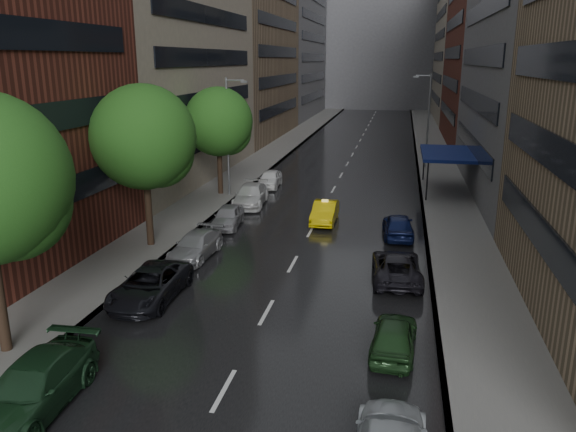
% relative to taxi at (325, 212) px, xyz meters
% --- Properties ---
extents(road, '(14.00, 140.00, 0.01)m').
position_rel_taxi_xyz_m(road, '(-0.59, 25.84, -0.70)').
color(road, black).
rests_on(road, ground).
extents(sidewalk_left, '(4.00, 140.00, 0.15)m').
position_rel_taxi_xyz_m(sidewalk_left, '(-9.59, 25.84, -0.63)').
color(sidewalk_left, gray).
rests_on(sidewalk_left, ground).
extents(sidewalk_right, '(4.00, 140.00, 0.15)m').
position_rel_taxi_xyz_m(sidewalk_right, '(8.41, 25.84, -0.63)').
color(sidewalk_right, gray).
rests_on(sidewalk_right, ground).
extents(buildings_left, '(8.00, 108.00, 38.00)m').
position_rel_taxi_xyz_m(buildings_left, '(-15.59, 34.63, 15.28)').
color(buildings_left, maroon).
rests_on(buildings_left, ground).
extents(buildings_right, '(8.05, 109.10, 36.00)m').
position_rel_taxi_xyz_m(buildings_right, '(14.41, 32.54, 14.33)').
color(buildings_right, '#937A5B').
rests_on(buildings_right, ground).
extents(building_far, '(40.00, 14.00, 32.00)m').
position_rel_taxi_xyz_m(building_far, '(-0.59, 93.84, 15.30)').
color(building_far, slate).
rests_on(building_far, ground).
extents(tree_mid, '(5.80, 5.80, 9.25)m').
position_rel_taxi_xyz_m(tree_mid, '(-9.19, -6.94, 5.63)').
color(tree_mid, '#382619').
rests_on(tree_mid, ground).
extents(tree_far, '(5.32, 5.32, 8.48)m').
position_rel_taxi_xyz_m(tree_far, '(-9.19, 6.10, 5.10)').
color(tree_far, '#382619').
rests_on(tree_far, ground).
extents(taxi, '(1.51, 4.28, 1.41)m').
position_rel_taxi_xyz_m(taxi, '(0.00, 0.00, 0.00)').
color(taxi, yellow).
rests_on(taxi, ground).
extents(parked_cars_left, '(2.59, 36.88, 1.56)m').
position_rel_taxi_xyz_m(parked_cars_left, '(-5.99, -7.36, 0.03)').
color(parked_cars_left, '#193820').
rests_on(parked_cars_left, ground).
extents(parked_cars_right, '(2.62, 25.07, 1.48)m').
position_rel_taxi_xyz_m(parked_cars_right, '(4.81, -12.40, -0.01)').
color(parked_cars_right, '#B6BCC1').
rests_on(parked_cars_right, ground).
extents(street_lamp_left, '(1.74, 0.22, 9.00)m').
position_rel_taxi_xyz_m(street_lamp_left, '(-8.31, 5.84, 4.19)').
color(street_lamp_left, gray).
rests_on(street_lamp_left, sidewalk_left).
extents(street_lamp_right, '(1.74, 0.22, 9.00)m').
position_rel_taxi_xyz_m(street_lamp_right, '(7.13, 20.84, 4.19)').
color(street_lamp_right, gray).
rests_on(street_lamp_right, sidewalk_right).
extents(awning, '(4.00, 8.00, 3.12)m').
position_rel_taxi_xyz_m(awning, '(8.39, 10.84, 2.43)').
color(awning, navy).
rests_on(awning, sidewalk_right).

